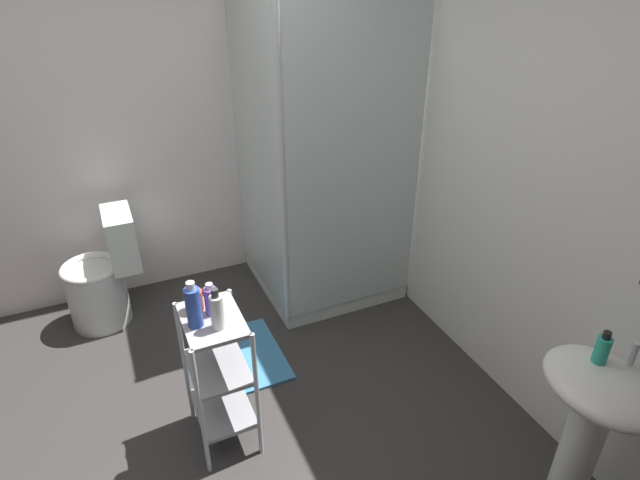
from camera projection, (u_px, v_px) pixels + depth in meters
wall_back at (542, 175)px, 2.42m from camera, size 4.20×0.14×2.50m
wall_left at (95, 119)px, 3.24m from camera, size 0.10×4.20×2.50m
shower_stall at (315, 234)px, 3.57m from camera, size 0.92×0.92×2.00m
pedestal_sink at (591, 417)px, 2.02m from camera, size 0.46×0.37×0.81m
sink_faucet at (633, 353)px, 1.93m from camera, size 0.03×0.03×0.10m
toilet at (103, 279)px, 3.35m from camera, size 0.37×0.49×0.76m
storage_cart at (218, 369)px, 2.45m from camera, size 0.38×0.28×0.74m
hand_soap_bottle at (602, 349)px, 1.93m from camera, size 0.05×0.05×0.14m
conditioner_bottle_purple at (211, 300)px, 2.30m from camera, size 0.06×0.06×0.16m
lotion_bottle_white at (217, 311)px, 2.21m from camera, size 0.06×0.06×0.20m
shampoo_bottle_blue at (193, 306)px, 2.21m from camera, size 0.07×0.07×0.22m
rinse_cup at (195, 301)px, 2.34m from camera, size 0.08×0.08×0.10m
bath_mat at (247, 355)px, 3.16m from camera, size 0.60×0.40×0.02m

